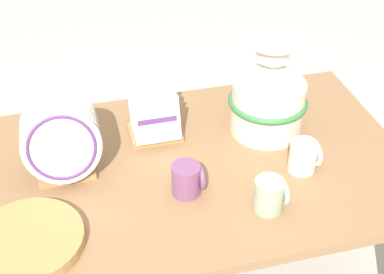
# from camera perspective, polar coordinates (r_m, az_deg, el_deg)

# --- Properties ---
(display_table) EXTENTS (1.42, 0.87, 0.61)m
(display_table) POSITION_cam_1_polar(r_m,az_deg,el_deg) (1.79, 0.00, -4.35)
(display_table) COLOR olive
(display_table) RESTS_ON ground_plane
(ceramic_vase) EXTENTS (0.27, 0.27, 0.35)m
(ceramic_vase) POSITION_cam_1_polar(r_m,az_deg,el_deg) (1.83, 8.18, 4.62)
(ceramic_vase) COLOR silver
(ceramic_vase) RESTS_ON display_table
(dish_rack_round_plates) EXTENTS (0.24, 0.19, 0.26)m
(dish_rack_round_plates) POSITION_cam_1_polar(r_m,az_deg,el_deg) (1.69, -13.72, -0.70)
(dish_rack_round_plates) COLOR tan
(dish_rack_round_plates) RESTS_ON display_table
(dish_rack_square_plates) EXTENTS (0.18, 0.16, 0.18)m
(dish_rack_square_plates) POSITION_cam_1_polar(r_m,az_deg,el_deg) (1.84, -4.02, 1.78)
(dish_rack_square_plates) COLOR tan
(dish_rack_square_plates) RESTS_ON display_table
(wicker_charger_stack) EXTENTS (0.30, 0.30, 0.04)m
(wicker_charger_stack) POSITION_cam_1_polar(r_m,az_deg,el_deg) (1.55, -17.04, -10.56)
(wicker_charger_stack) COLOR #AD7F47
(wicker_charger_stack) RESTS_ON display_table
(mug_cream_glaze) EXTENTS (0.10, 0.09, 0.10)m
(mug_cream_glaze) POSITION_cam_1_polar(r_m,az_deg,el_deg) (1.73, 11.88, -2.02)
(mug_cream_glaze) COLOR silver
(mug_cream_glaze) RESTS_ON display_table
(mug_plum_glaze) EXTENTS (0.10, 0.09, 0.10)m
(mug_plum_glaze) POSITION_cam_1_polar(r_m,az_deg,el_deg) (1.61, -0.46, -4.52)
(mug_plum_glaze) COLOR #7A4770
(mug_plum_glaze) RESTS_ON display_table
(mug_sage_glaze) EXTENTS (0.10, 0.09, 0.10)m
(mug_sage_glaze) POSITION_cam_1_polar(r_m,az_deg,el_deg) (1.58, 8.35, -6.10)
(mug_sage_glaze) COLOR #9EB28E
(mug_sage_glaze) RESTS_ON display_table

